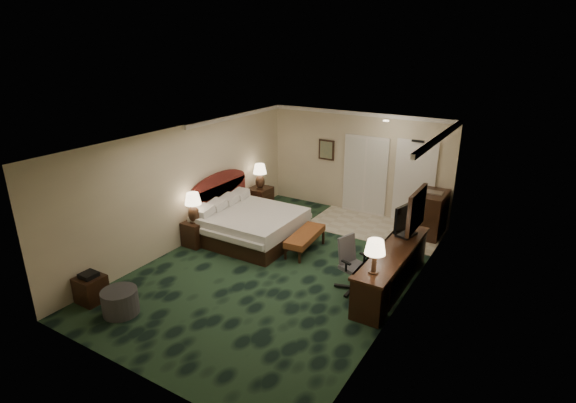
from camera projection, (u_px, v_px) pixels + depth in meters
The scene contains 26 objects.
floor at pixel (283, 266), 9.29m from camera, with size 5.00×7.50×0.00m, color black.
ceiling at pixel (282, 138), 8.36m from camera, with size 5.00×7.50×0.00m, color silver.
wall_back at pixel (357, 163), 11.84m from camera, with size 5.00×0.00×2.70m, color #C2B299.
wall_front at pixel (130, 292), 5.81m from camera, with size 5.00×0.00×2.70m, color #C2B299.
wall_left at pixel (188, 185), 10.04m from camera, with size 0.00×7.50×2.70m, color #C2B299.
wall_right at pixel (408, 232), 7.61m from camera, with size 0.00×7.50×2.70m, color #C2B299.
crown_molding at pixel (282, 140), 8.38m from camera, with size 5.00×7.50×0.10m, color white, non-canonical shape.
tile_patch at pixel (375, 228), 11.18m from camera, with size 3.20×1.70×0.01m, color #BBB095.
headboard at pixel (220, 200), 11.04m from camera, with size 0.12×2.00×1.40m, color #481715, non-canonical shape.
entry_door at pixel (414, 183), 11.16m from camera, with size 1.02×0.06×2.18m, color white.
closet_doors at pixel (365, 176), 11.79m from camera, with size 1.20×0.06×2.10m, color silver.
wall_art at pixel (326, 150), 12.16m from camera, with size 0.45×0.06×0.55m, color #546D5D.
wall_mirror at pixel (417, 210), 8.04m from camera, with size 0.05×0.95×0.75m, color white.
bed at pixel (251, 226), 10.43m from camera, with size 2.12×1.97×0.67m, color white.
nightstand_near at pixel (196, 233), 10.19m from camera, with size 0.45×0.52×0.56m, color black.
nightstand_far at pixel (260, 199), 12.20m from camera, with size 0.52×0.60×0.65m, color black.
lamp_near at pixel (193, 208), 9.94m from camera, with size 0.37×0.37×0.69m, color black, non-canonical shape.
lamp_far at pixel (260, 176), 11.93m from camera, with size 0.36×0.36×0.67m, color black, non-canonical shape.
bed_bench at pixel (305, 242), 9.88m from camera, with size 0.45×1.30×0.44m, color brown.
ottoman at pixel (120, 302), 7.65m from camera, with size 0.61×0.61×0.44m, color #353535.
side_table at pixel (91, 289), 7.99m from camera, with size 0.45×0.45×0.48m, color black.
desk at pixel (392, 269), 8.36m from camera, with size 0.59×2.75×0.79m, color black.
tv at pixel (407, 219), 8.71m from camera, with size 0.07×0.87×0.68m, color black.
desk_lamp at pixel (375, 256), 7.32m from camera, with size 0.34×0.34×0.60m, color black, non-canonical shape.
desk_chair at pixel (355, 265), 8.25m from camera, with size 0.60×0.56×1.02m, color #4D4A58, non-canonical shape.
minibar at pixel (432, 214), 10.62m from camera, with size 0.55×1.00×1.05m, color black.
Camera 1 is at (4.37, -7.01, 4.44)m, focal length 28.00 mm.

